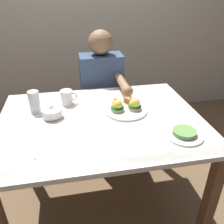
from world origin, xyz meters
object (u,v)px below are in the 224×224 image
Objects in this scene: diner_person at (103,91)px; eggs_benedict_plate at (126,107)px; fork at (30,149)px; fruit_bowl at (52,113)px; dining_table at (101,134)px; water_glass_near at (35,103)px; coffee_mug at (67,97)px; side_plate at (184,134)px.

eggs_benedict_plate is at bearing -82.82° from diner_person.
fruit_bowl is at bearing 71.07° from fork.
dining_table is 0.22m from eggs_benedict_plate.
water_glass_near is at bearing 169.55° from eggs_benedict_plate.
water_glass_near is (-0.20, -0.07, 0.01)m from coffee_mug.
fruit_bowl is 0.80× the size of fork.
side_plate reaches higher than fork.
coffee_mug is 0.56× the size of side_plate.
dining_table is 6.00× the size of side_plate.
fork is 1.10× the size of water_glass_near.
side_plate is (0.59, -0.50, -0.04)m from coffee_mug.
fork is at bearing -152.41° from eggs_benedict_plate.
water_glass_near is 0.12× the size of diner_person.
eggs_benedict_plate reaches higher than fruit_bowl.
coffee_mug is 0.48m from diner_person.
dining_table is 0.46m from fork.
fork is at bearing -112.77° from coffee_mug.
diner_person is (0.38, 0.53, -0.12)m from fruit_bowl.
coffee_mug is (-0.19, 0.24, 0.16)m from dining_table.
dining_table is 10.77× the size of coffee_mug.
dining_table is 7.97× the size of fork.
fork is at bearing -108.93° from fruit_bowl.
fruit_bowl reaches higher than dining_table.
fruit_bowl is (-0.28, 0.08, 0.14)m from dining_table.
eggs_benedict_plate is 0.40m from side_plate.
eggs_benedict_plate is at bearing 125.88° from side_plate.
eggs_benedict_plate reaches higher than dining_table.
eggs_benedict_plate reaches higher than fork.
coffee_mug reaches higher than side_plate.
fruit_bowl is (-0.45, 0.01, 0.00)m from eggs_benedict_plate.
fork is at bearing -149.98° from dining_table.
eggs_benedict_plate is 1.35× the size of side_plate.
coffee_mug is at bearing 67.23° from fork.
dining_table is 8.79× the size of water_glass_near.
dining_table is at bearing -158.32° from eggs_benedict_plate.
fruit_bowl is 0.11× the size of diner_person.
fruit_bowl is at bearing -41.66° from water_glass_near.
eggs_benedict_plate is 0.45m from fruit_bowl.
fork is 0.96m from diner_person.
coffee_mug reaches higher than fork.
water_glass_near is at bearing 156.35° from dining_table.
water_glass_near is at bearing -138.57° from diner_person.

